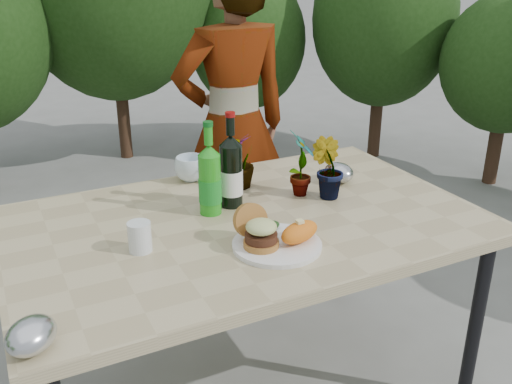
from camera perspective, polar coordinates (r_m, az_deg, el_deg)
name	(u,v)px	position (r m, az deg, el deg)	size (l,w,h in m)	color
patio_table	(246,234)	(1.99, -1.03, -4.19)	(1.60, 1.00, 0.75)	tan
shrub_hedge	(149,32)	(3.51, -10.64, 15.48)	(6.89, 5.17, 2.46)	#382316
dinner_plate	(277,245)	(1.78, 2.11, -5.31)	(0.28, 0.28, 0.01)	white
burger_stack	(258,231)	(1.75, 0.24, -3.89)	(0.11, 0.16, 0.11)	#B7722D
sweet_potato	(299,232)	(1.78, 4.37, -4.01)	(0.15, 0.08, 0.06)	orange
grilled_veg	(268,226)	(1.85, 1.22, -3.44)	(0.08, 0.05, 0.03)	olive
wine_bottle	(231,172)	(2.02, -2.50, 1.97)	(0.08, 0.08, 0.35)	black
sparkling_water	(210,181)	(1.97, -4.64, 1.14)	(0.08, 0.08, 0.33)	#22981B
plastic_cup	(140,237)	(1.77, -11.55, -4.42)	(0.07, 0.07, 0.10)	silver
seedling_left	(301,163)	(2.12, 4.55, 2.88)	(0.13, 0.09, 0.26)	#22551D
seedling_mid	(327,169)	(2.12, 7.14, 2.35)	(0.12, 0.10, 0.23)	#275B1F
seedling_right	(239,161)	(2.20, -1.67, 3.07)	(0.12, 0.12, 0.21)	#2C5D20
blue_bowl	(191,169)	(2.30, -6.55, 2.34)	(0.13, 0.13, 0.10)	white
foil_packet_left	(31,335)	(1.43, -21.56, -13.18)	(0.13, 0.11, 0.08)	silver
foil_packet_right	(339,173)	(2.29, 8.27, 1.93)	(0.13, 0.11, 0.08)	#ADAFB4
person	(233,128)	(2.78, -2.32, 6.43)	(0.60, 0.39, 1.63)	#9D6D4E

